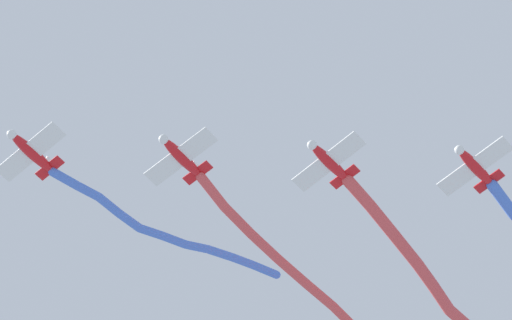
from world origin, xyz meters
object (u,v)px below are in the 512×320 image
(airplane_left_wing, at_px, (181,157))
(airplane_right_wing, at_px, (329,161))
(airplane_slot, at_px, (475,166))
(airplane_lead, at_px, (31,152))

(airplane_left_wing, height_order, airplane_right_wing, airplane_right_wing)
(airplane_right_wing, distance_m, airplane_slot, 11.22)
(airplane_left_wing, bearing_deg, airplane_slot, 132.73)
(airplane_lead, xyz_separation_m, airplane_slot, (-31.07, 12.92, 0.75))
(airplane_lead, distance_m, airplane_slot, 33.66)
(airplane_right_wing, height_order, airplane_slot, airplane_slot)
(airplane_lead, distance_m, airplane_right_wing, 22.44)
(airplane_left_wing, xyz_separation_m, airplane_right_wing, (-10.36, 4.30, 0.25))
(airplane_lead, bearing_deg, airplane_left_wing, 133.33)
(airplane_right_wing, bearing_deg, airplane_left_wing, -44.39)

